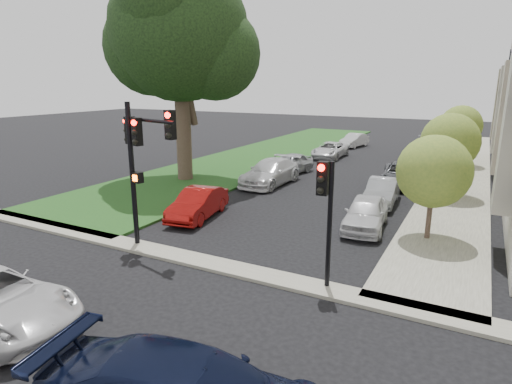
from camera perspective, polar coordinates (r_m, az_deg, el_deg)
The scene contains 19 objects.
ground at distance 13.77m, azimuth -10.02°, elevation -12.75°, with size 140.00×140.00×0.00m, color black.
grass_strip at distance 37.99m, azimuth 1.40°, elevation 5.07°, with size 8.00×44.00×0.12m, color #1E4A1A.
sidewalk_right at distance 34.14m, azimuth 25.81°, elevation 2.56°, with size 3.50×44.00×0.12m, color slate.
sidewalk_cross at distance 15.20m, azimuth -5.37°, elevation -9.62°, with size 60.00×1.00×0.12m, color slate.
eucalyptus at distance 27.93m, azimuth -10.29°, elevation 20.28°, with size 9.50×8.62×13.46m.
small_tree_a at distance 18.07m, azimuth 22.62°, elevation 2.53°, with size 2.87×2.87×4.30m.
small_tree_b at distance 25.64m, azimuth 24.44°, elevation 6.10°, with size 3.10×3.10×4.65m.
small_tree_c at distance 35.95m, azimuth 25.62°, elevation 7.95°, with size 3.06×3.06×4.59m.
traffic_signal_main at distance 16.35m, azimuth -15.19°, elevation 5.47°, with size 2.72×0.79×5.56m.
traffic_signal_secondary at distance 12.84m, azimuth 9.31°, elevation -1.25°, with size 0.51×0.41×4.03m.
car_parked_0 at distance 19.26m, azimuth 14.41°, elevation -2.72°, with size 1.68×4.17×1.42m, color silver.
car_parked_1 at distance 23.35m, azimuth 16.46°, elevation 0.04°, with size 1.42×4.07×1.34m, color #999BA0.
car_parked_2 at distance 28.04m, azimuth 18.83°, elevation 2.24°, with size 2.28×4.95×1.37m, color #3F4247.
car_parked_4 at distance 40.16m, azimuth 22.02°, elevation 5.58°, with size 2.19×5.38×1.56m, color #999BA0.
car_parked_5 at distance 20.33m, azimuth -7.74°, elevation -1.54°, with size 1.46×4.20×1.38m, color maroon.
car_parked_6 at distance 26.75m, azimuth 1.90°, elevation 2.65°, with size 2.18×5.37×1.56m, color silver.
car_parked_7 at distance 29.96m, azimuth 4.52°, elevation 3.78°, with size 1.70×4.24×1.44m, color #999BA0.
car_parked_8 at distance 36.97m, azimuth 9.84°, elevation 5.54°, with size 2.17×4.70×1.31m, color silver.
car_parked_9 at distance 43.69m, azimuth 12.96°, elevation 6.73°, with size 1.39×4.00×1.32m, color silver.
Camera 1 is at (7.70, -9.56, 6.24)m, focal length 30.00 mm.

